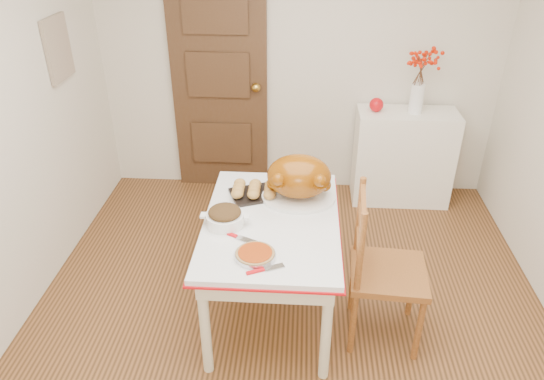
# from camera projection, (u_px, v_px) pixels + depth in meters

# --- Properties ---
(floor) EXTENTS (3.50, 4.00, 0.00)m
(floor) POSITION_uv_depth(u_px,v_px,m) (288.00, 334.00, 3.28)
(floor) COLOR #402913
(floor) RESTS_ON ground
(wall_back) EXTENTS (3.50, 0.00, 2.50)m
(wall_back) POSITION_uv_depth(u_px,v_px,m) (299.00, 57.00, 4.38)
(wall_back) COLOR beige
(wall_back) RESTS_ON ground
(door_back) EXTENTS (0.85, 0.06, 2.06)m
(door_back) POSITION_uv_depth(u_px,v_px,m) (219.00, 81.00, 4.50)
(door_back) COLOR #3F2615
(door_back) RESTS_ON ground
(photo_board) EXTENTS (0.03, 0.35, 0.45)m
(photo_board) POSITION_uv_depth(u_px,v_px,m) (58.00, 48.00, 3.66)
(photo_board) COLOR tan
(photo_board) RESTS_ON ground
(sideboard) EXTENTS (0.85, 0.38, 0.85)m
(sideboard) POSITION_uv_depth(u_px,v_px,m) (403.00, 157.00, 4.55)
(sideboard) COLOR white
(sideboard) RESTS_ON floor
(kitchen_table) EXTENTS (0.84, 1.23, 0.73)m
(kitchen_table) POSITION_uv_depth(u_px,v_px,m) (271.00, 267.00, 3.29)
(kitchen_table) COLOR white
(kitchen_table) RESTS_ON floor
(chair_oak) EXTENTS (0.48, 0.48, 1.02)m
(chair_oak) POSITION_uv_depth(u_px,v_px,m) (389.00, 270.00, 3.05)
(chair_oak) COLOR #9B5024
(chair_oak) RESTS_ON floor
(berry_vase) EXTENTS (0.27, 0.27, 0.52)m
(berry_vase) POSITION_uv_depth(u_px,v_px,m) (419.00, 83.00, 4.20)
(berry_vase) COLOR white
(berry_vase) RESTS_ON sideboard
(apple) EXTENTS (0.12, 0.12, 0.12)m
(apple) POSITION_uv_depth(u_px,v_px,m) (376.00, 105.00, 4.32)
(apple) COLOR red
(apple) RESTS_ON sideboard
(turkey_platter) EXTENTS (0.59, 0.53, 0.30)m
(turkey_platter) POSITION_uv_depth(u_px,v_px,m) (299.00, 179.00, 3.25)
(turkey_platter) COLOR #994A07
(turkey_platter) RESTS_ON kitchen_table
(pumpkin_pie) EXTENTS (0.28, 0.28, 0.05)m
(pumpkin_pie) POSITION_uv_depth(u_px,v_px,m) (255.00, 254.00, 2.77)
(pumpkin_pie) COLOR #95310A
(pumpkin_pie) RESTS_ON kitchen_table
(stuffing_dish) EXTENTS (0.30, 0.23, 0.11)m
(stuffing_dish) POSITION_uv_depth(u_px,v_px,m) (225.00, 216.00, 3.04)
(stuffing_dish) COLOR #3C2C14
(stuffing_dish) RESTS_ON kitchen_table
(rolls_tray) EXTENTS (0.36, 0.33, 0.08)m
(rolls_tray) POSITION_uv_depth(u_px,v_px,m) (254.00, 190.00, 3.34)
(rolls_tray) COLOR #B7873B
(rolls_tray) RESTS_ON kitchen_table
(pie_server) EXTENTS (0.22, 0.14, 0.01)m
(pie_server) POSITION_uv_depth(u_px,v_px,m) (265.00, 269.00, 2.69)
(pie_server) COLOR silver
(pie_server) RESTS_ON kitchen_table
(carving_knife) EXTENTS (0.28, 0.18, 0.01)m
(carving_knife) POSITION_uv_depth(u_px,v_px,m) (242.00, 238.00, 2.93)
(carving_knife) COLOR silver
(carving_knife) RESTS_ON kitchen_table
(drinking_glass) EXTENTS (0.07, 0.07, 0.10)m
(drinking_glass) POSITION_uv_depth(u_px,v_px,m) (284.00, 174.00, 3.51)
(drinking_glass) COLOR white
(drinking_glass) RESTS_ON kitchen_table
(shaker_pair) EXTENTS (0.09, 0.05, 0.09)m
(shaker_pair) POSITION_uv_depth(u_px,v_px,m) (319.00, 176.00, 3.51)
(shaker_pair) COLOR white
(shaker_pair) RESTS_ON kitchen_table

